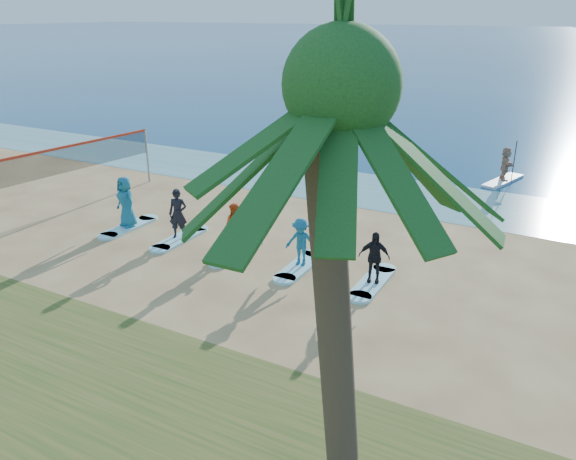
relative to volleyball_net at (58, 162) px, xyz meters
The scene contains 18 objects.
ground 9.88m from the volleyball_net, 14.20° to the right, with size 600.00×600.00×0.00m, color tan.
shallow_water 12.57m from the volleyball_net, 40.84° to the left, with size 600.00×600.00×0.00m, color teal.
ocean 157.91m from the volleyball_net, 86.59° to the left, with size 600.00×600.00×0.00m, color navy.
volleyball_net is the anchor object (origin of this frame).
palm_tree 18.09m from the volleyball_net, 27.57° to the right, with size 5.60×5.60×7.83m.
paddleboard 19.59m from the volleyball_net, 39.13° to the left, with size 0.70×3.00×0.12m, color silver.
paddleboarder 19.53m from the volleyball_net, 39.13° to the left, with size 1.42×0.45×1.53m, color tan.
boat_offshore_a 68.19m from the volleyball_net, 107.82° to the left, with size 2.26×7.15×2.29m, color silver.
surfboard_0 4.41m from the volleyball_net, ahead, with size 0.70×2.20×0.09m, color #9BEAF1.
student_0 4.09m from the volleyball_net, ahead, with size 0.91×0.59×1.87m, color #1B6883.
surfboard_1 6.62m from the volleyball_net, ahead, with size 0.70×2.20×0.09m, color #9BEAF1.
student_1 6.43m from the volleyball_net, ahead, with size 0.64×0.42×1.75m, color black.
surfboard_2 8.92m from the volleyball_net, ahead, with size 0.70×2.20×0.09m, color #9BEAF1.
student_2 8.79m from the volleyball_net, ahead, with size 0.78×0.61×1.61m, color #CF4A15.
surfboard_3 11.26m from the volleyball_net, ahead, with size 0.70×2.20×0.09m, color #9BEAF1.
student_3 11.15m from the volleyball_net, ahead, with size 0.99×0.57×1.53m, color #1A627F.
surfboard_4 13.60m from the volleyball_net, ahead, with size 0.70×2.20×0.09m, color #9BEAF1.
student_4 13.52m from the volleyball_net, ahead, with size 0.90×0.38×1.54m, color black.
Camera 1 is at (8.92, -12.30, 7.48)m, focal length 35.00 mm.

